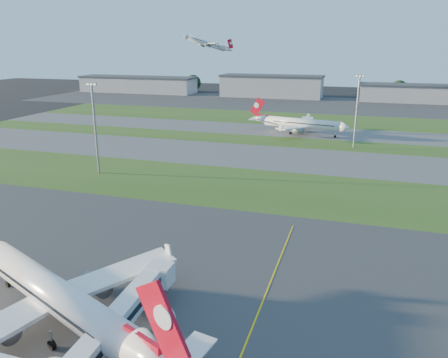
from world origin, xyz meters
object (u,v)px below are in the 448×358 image
at_px(light_mast_centre, 357,107).
at_px(light_mast_west, 95,123).
at_px(jet_bridge, 113,325).
at_px(airliner_taxiing, 301,124).
at_px(airliner_parked, 56,296).

bearing_deg(light_mast_centre, light_mast_west, -141.34).
height_order(jet_bridge, airliner_taxiing, airliner_taxiing).
distance_m(airliner_parked, light_mast_centre, 126.07).
xyz_separation_m(airliner_taxiing, light_mast_centre, (21.69, -18.96, 10.40)).
bearing_deg(light_mast_west, airliner_taxiing, 57.20).
relative_size(airliner_taxiing, light_mast_centre, 1.54).
xyz_separation_m(jet_bridge, airliner_parked, (-9.84, 2.45, 0.63)).
bearing_deg(airliner_parked, jet_bridge, 9.42).
height_order(airliner_parked, light_mast_west, light_mast_west).
height_order(airliner_taxiing, light_mast_west, light_mast_west).
distance_m(airliner_parked, airliner_taxiing, 140.34).
distance_m(airliner_taxiing, light_mast_centre, 30.63).
bearing_deg(airliner_taxiing, airliner_parked, 96.45).
xyz_separation_m(light_mast_west, light_mast_centre, (70.00, 56.00, 0.00)).
height_order(airliner_parked, light_mast_centre, light_mast_centre).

